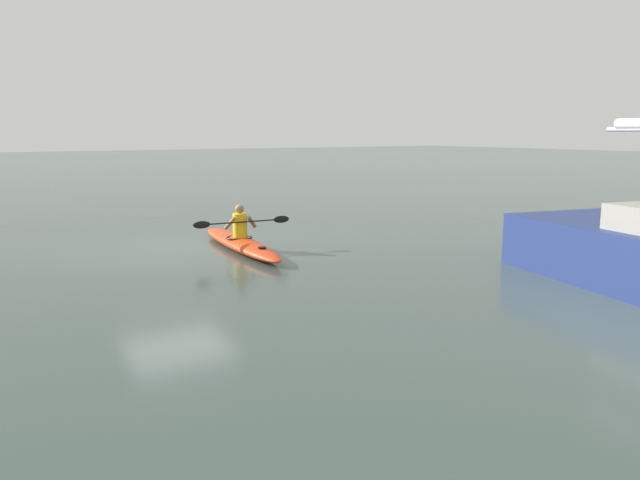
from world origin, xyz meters
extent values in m
plane|color=#384742|center=(0.00, 0.00, 0.00)|extent=(160.00, 160.00, 0.00)
ellipsoid|color=red|center=(-1.31, 0.85, 0.15)|extent=(1.07, 4.76, 0.30)
torus|color=black|center=(-1.32, 0.80, 0.28)|extent=(0.67, 0.67, 0.04)
cylinder|color=black|center=(-1.20, 2.26, 0.29)|extent=(0.18, 0.18, 0.02)
cylinder|color=yellow|center=(-1.31, 0.86, 0.58)|extent=(0.33, 0.33, 0.56)
sphere|color=#936B4C|center=(-1.31, 0.86, 0.97)|extent=(0.21, 0.21, 0.21)
cylinder|color=black|center=(-1.29, 1.06, 0.69)|extent=(1.94, 0.19, 0.03)
ellipsoid|color=black|center=(-2.26, 1.14, 0.69)|extent=(0.40, 0.07, 0.17)
ellipsoid|color=black|center=(-0.33, 0.98, 0.69)|extent=(0.40, 0.07, 0.17)
cylinder|color=#936B4C|center=(-1.57, 0.96, 0.66)|extent=(0.28, 0.21, 0.34)
cylinder|color=#936B4C|center=(-1.04, 0.92, 0.66)|extent=(0.27, 0.23, 0.34)
camera|label=1|loc=(4.46, 13.89, 2.74)|focal=34.22mm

